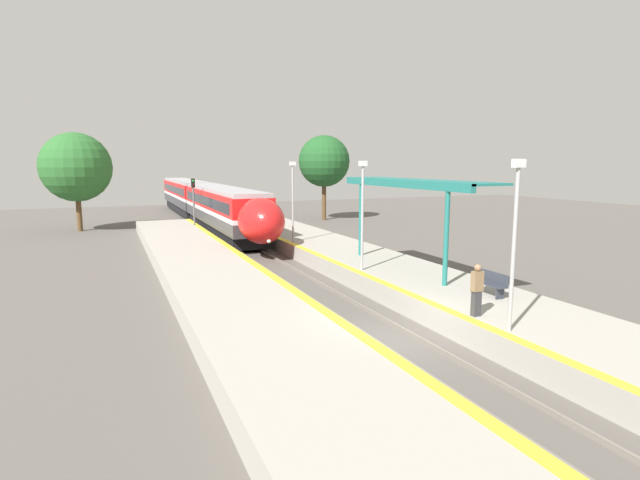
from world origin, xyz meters
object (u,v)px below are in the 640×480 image
at_px(lamppost_mid, 362,208).
at_px(lamppost_far, 293,196).
at_px(platform_bench, 491,283).
at_px(lamppost_near, 515,234).
at_px(railway_signal, 194,201).
at_px(person_waiting, 477,289).
at_px(train, 204,201).

xyz_separation_m(lamppost_mid, lamppost_far, (0.00, 9.34, 0.00)).
xyz_separation_m(platform_bench, lamppost_far, (-2.35, 15.29, 2.44)).
distance_m(platform_bench, lamppost_near, 4.80).
bearing_deg(platform_bench, railway_signal, 104.38).
relative_size(platform_bench, person_waiting, 0.87).
distance_m(railway_signal, lamppost_mid, 20.92).
bearing_deg(person_waiting, platform_bench, 38.99).
xyz_separation_m(person_waiting, lamppost_near, (-0.08, -1.56, 2.01)).
bearing_deg(lamppost_near, lamppost_far, 90.00).
distance_m(person_waiting, lamppost_near, 2.55).
height_order(train, lamppost_near, lamppost_near).
bearing_deg(lamppost_far, lamppost_near, -90.00).
bearing_deg(platform_bench, lamppost_mid, 111.60).
bearing_deg(lamppost_mid, train, 94.67).
height_order(platform_bench, person_waiting, person_waiting).
xyz_separation_m(train, lamppost_near, (2.29, -37.39, 1.51)).
distance_m(railway_signal, lamppost_far, 11.96).
relative_size(lamppost_near, lamppost_far, 1.00).
bearing_deg(lamppost_mid, lamppost_far, 90.00).
bearing_deg(railway_signal, platform_bench, -75.62).
distance_m(lamppost_near, lamppost_mid, 9.34).
bearing_deg(lamppost_near, train, 93.51).
relative_size(platform_bench, railway_signal, 0.32).
bearing_deg(lamppost_mid, person_waiting, -89.38).
distance_m(person_waiting, lamppost_mid, 8.04).
distance_m(person_waiting, railway_signal, 28.58).
height_order(person_waiting, lamppost_near, lamppost_near).
height_order(train, lamppost_far, lamppost_far).
xyz_separation_m(platform_bench, lamppost_mid, (-2.35, 5.94, 2.44)).
height_order(platform_bench, lamppost_far, lamppost_far).
bearing_deg(person_waiting, train, 93.79).
xyz_separation_m(train, person_waiting, (2.38, -35.83, -0.50)).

